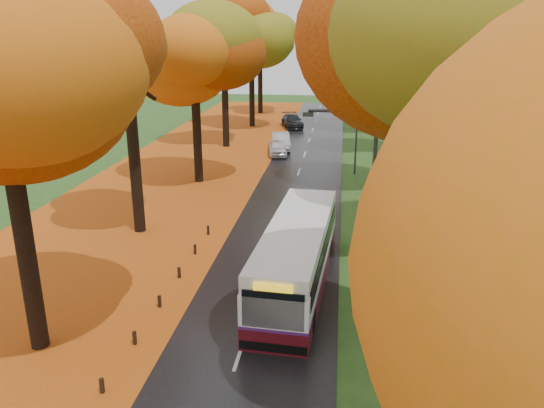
% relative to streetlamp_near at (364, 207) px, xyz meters
% --- Properties ---
extents(road, '(6.50, 90.00, 0.04)m').
position_rel_streetlamp_near_xyz_m(road, '(-3.95, 17.00, -4.69)').
color(road, black).
rests_on(road, ground).
extents(centre_line, '(0.12, 90.00, 0.01)m').
position_rel_streetlamp_near_xyz_m(centre_line, '(-3.95, 17.00, -4.67)').
color(centre_line, silver).
rests_on(centre_line, road).
extents(leaf_verge, '(12.00, 90.00, 0.02)m').
position_rel_streetlamp_near_xyz_m(leaf_verge, '(-12.95, 17.00, -4.70)').
color(leaf_verge, '#9D280E').
rests_on(leaf_verge, ground).
extents(leaf_drift, '(0.90, 90.00, 0.01)m').
position_rel_streetlamp_near_xyz_m(leaf_drift, '(-7.00, 17.00, -4.67)').
color(leaf_drift, '#C16D13').
rests_on(leaf_drift, road).
extents(trees_left, '(9.20, 74.00, 13.88)m').
position_rel_streetlamp_near_xyz_m(trees_left, '(-11.13, 19.06, 4.82)').
color(trees_left, black).
rests_on(trees_left, ground).
extents(trees_right, '(9.30, 74.20, 13.96)m').
position_rel_streetlamp_near_xyz_m(trees_right, '(3.24, 18.91, 4.98)').
color(trees_right, black).
rests_on(trees_right, ground).
extents(bollard_row, '(0.11, 23.51, 0.52)m').
position_rel_streetlamp_near_xyz_m(bollard_row, '(-7.65, -3.30, -4.45)').
color(bollard_row, black).
rests_on(bollard_row, ground).
extents(streetlamp_near, '(2.45, 0.18, 8.00)m').
position_rel_streetlamp_near_xyz_m(streetlamp_near, '(0.00, 0.00, 0.00)').
color(streetlamp_near, '#333538').
rests_on(streetlamp_near, ground).
extents(streetlamp_mid, '(2.45, 0.18, 8.00)m').
position_rel_streetlamp_near_xyz_m(streetlamp_mid, '(0.00, 22.00, 0.00)').
color(streetlamp_mid, '#333538').
rests_on(streetlamp_mid, ground).
extents(streetlamp_far, '(2.45, 0.18, 8.00)m').
position_rel_streetlamp_near_xyz_m(streetlamp_far, '(0.00, 44.00, 0.00)').
color(streetlamp_far, '#333538').
rests_on(streetlamp_far, ground).
extents(bus, '(3.05, 10.54, 2.74)m').
position_rel_streetlamp_near_xyz_m(bus, '(-2.50, 3.12, -3.24)').
color(bus, '#480B12').
rests_on(bus, road).
extents(car_white, '(2.09, 3.92, 1.27)m').
position_rel_streetlamp_near_xyz_m(car_white, '(-6.27, 27.47, -4.04)').
color(car_white, silver).
rests_on(car_white, road).
extents(car_silver, '(2.27, 4.62, 1.46)m').
position_rel_streetlamp_near_xyz_m(car_silver, '(-6.25, 29.76, -3.94)').
color(car_silver, '#A3A6AB').
rests_on(car_silver, road).
extents(car_dark, '(3.09, 5.16, 1.40)m').
position_rel_streetlamp_near_xyz_m(car_dark, '(-6.30, 41.30, -3.97)').
color(car_dark, black).
rests_on(car_dark, road).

